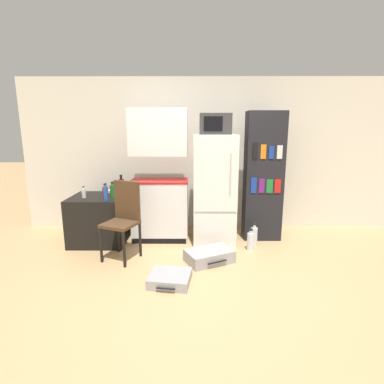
{
  "coord_description": "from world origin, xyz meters",
  "views": [
    {
      "loc": [
        -0.09,
        -3.16,
        1.73
      ],
      "look_at": [
        -0.11,
        0.85,
        0.87
      ],
      "focal_mm": 28.0,
      "sensor_mm": 36.0,
      "label": 1
    }
  ],
  "objects_px": {
    "kitchen_hutch": "(160,181)",
    "bookshelf": "(263,177)",
    "bottle_ketchup_red": "(105,191)",
    "water_bottle_middle": "(250,241)",
    "water_bottle_front": "(254,236)",
    "chair": "(124,214)",
    "side_table": "(100,219)",
    "refrigerator": "(214,189)",
    "bottle_wine_dark": "(121,186)",
    "bottle_clear_short": "(84,193)",
    "microwave": "(215,124)",
    "suitcase_small_flat": "(209,256)",
    "bottle_green_tall": "(113,191)",
    "bowl": "(110,191)",
    "suitcase_large_flat": "(170,278)",
    "bottle_blue_soda": "(106,194)"
  },
  "relations": [
    {
      "from": "microwave",
      "to": "bowl",
      "type": "relative_size",
      "value": 3.13
    },
    {
      "from": "bottle_green_tall",
      "to": "kitchen_hutch",
      "type": "bearing_deg",
      "value": 21.73
    },
    {
      "from": "kitchen_hutch",
      "to": "bottle_wine_dark",
      "type": "distance_m",
      "value": 0.59
    },
    {
      "from": "bookshelf",
      "to": "bottle_wine_dark",
      "type": "height_order",
      "value": "bookshelf"
    },
    {
      "from": "water_bottle_front",
      "to": "bottle_ketchup_red",
      "type": "bearing_deg",
      "value": 175.39
    },
    {
      "from": "bottle_ketchup_red",
      "to": "water_bottle_front",
      "type": "distance_m",
      "value": 2.35
    },
    {
      "from": "chair",
      "to": "suitcase_large_flat",
      "type": "height_order",
      "value": "chair"
    },
    {
      "from": "water_bottle_front",
      "to": "chair",
      "type": "bearing_deg",
      "value": -167.04
    },
    {
      "from": "microwave",
      "to": "bottle_blue_soda",
      "type": "distance_m",
      "value": 1.85
    },
    {
      "from": "bottle_clear_short",
      "to": "refrigerator",
      "type": "bearing_deg",
      "value": 4.44
    },
    {
      "from": "side_table",
      "to": "refrigerator",
      "type": "relative_size",
      "value": 0.5
    },
    {
      "from": "bottle_ketchup_red",
      "to": "water_bottle_middle",
      "type": "relative_size",
      "value": 0.55
    },
    {
      "from": "bookshelf",
      "to": "water_bottle_front",
      "type": "relative_size",
      "value": 5.74
    },
    {
      "from": "microwave",
      "to": "bottle_ketchup_red",
      "type": "distance_m",
      "value": 1.93
    },
    {
      "from": "bowl",
      "to": "chair",
      "type": "xyz_separation_m",
      "value": [
        0.41,
        -0.84,
        -0.13
      ]
    },
    {
      "from": "kitchen_hutch",
      "to": "water_bottle_front",
      "type": "relative_size",
      "value": 5.84
    },
    {
      "from": "bottle_clear_short",
      "to": "kitchen_hutch",
      "type": "bearing_deg",
      "value": 12.24
    },
    {
      "from": "side_table",
      "to": "chair",
      "type": "height_order",
      "value": "chair"
    },
    {
      "from": "suitcase_large_flat",
      "to": "bottle_blue_soda",
      "type": "bearing_deg",
      "value": 142.67
    },
    {
      "from": "side_table",
      "to": "bottle_ketchup_red",
      "type": "height_order",
      "value": "bottle_ketchup_red"
    },
    {
      "from": "bottle_blue_soda",
      "to": "suitcase_small_flat",
      "type": "bearing_deg",
      "value": -16.45
    },
    {
      "from": "bottle_clear_short",
      "to": "suitcase_large_flat",
      "type": "distance_m",
      "value": 1.94
    },
    {
      "from": "refrigerator",
      "to": "bottle_blue_soda",
      "type": "distance_m",
      "value": 1.59
    },
    {
      "from": "bottle_wine_dark",
      "to": "water_bottle_front",
      "type": "relative_size",
      "value": 0.91
    },
    {
      "from": "microwave",
      "to": "bottle_clear_short",
      "type": "distance_m",
      "value": 2.17
    },
    {
      "from": "side_table",
      "to": "bottle_green_tall",
      "type": "bearing_deg",
      "value": -26.08
    },
    {
      "from": "bookshelf",
      "to": "bottle_clear_short",
      "type": "relative_size",
      "value": 11.55
    },
    {
      "from": "bottle_ketchup_red",
      "to": "bowl",
      "type": "xyz_separation_m",
      "value": [
        0.0,
        0.24,
        -0.06
      ]
    },
    {
      "from": "kitchen_hutch",
      "to": "refrigerator",
      "type": "xyz_separation_m",
      "value": [
        0.84,
        -0.09,
        -0.11
      ]
    },
    {
      "from": "water_bottle_middle",
      "to": "bottle_green_tall",
      "type": "bearing_deg",
      "value": 174.27
    },
    {
      "from": "water_bottle_front",
      "to": "bookshelf",
      "type": "bearing_deg",
      "value": 62.61
    },
    {
      "from": "suitcase_large_flat",
      "to": "chair",
      "type": "bearing_deg",
      "value": 140.7
    },
    {
      "from": "microwave",
      "to": "bottle_green_tall",
      "type": "xyz_separation_m",
      "value": [
        -1.49,
        -0.17,
        -0.96
      ]
    },
    {
      "from": "water_bottle_front",
      "to": "bottle_wine_dark",
      "type": "bearing_deg",
      "value": 173.34
    },
    {
      "from": "side_table",
      "to": "water_bottle_front",
      "type": "height_order",
      "value": "side_table"
    },
    {
      "from": "microwave",
      "to": "suitcase_large_flat",
      "type": "bearing_deg",
      "value": -113.53
    },
    {
      "from": "refrigerator",
      "to": "water_bottle_front",
      "type": "distance_m",
      "value": 0.92
    },
    {
      "from": "microwave",
      "to": "suitcase_large_flat",
      "type": "relative_size",
      "value": 0.89
    },
    {
      "from": "refrigerator",
      "to": "bottle_clear_short",
      "type": "height_order",
      "value": "refrigerator"
    },
    {
      "from": "bookshelf",
      "to": "water_bottle_middle",
      "type": "bearing_deg",
      "value": -116.59
    },
    {
      "from": "bottle_blue_soda",
      "to": "water_bottle_front",
      "type": "bearing_deg",
      "value": 4.22
    },
    {
      "from": "suitcase_small_flat",
      "to": "bottle_green_tall",
      "type": "bearing_deg",
      "value": 131.03
    },
    {
      "from": "kitchen_hutch",
      "to": "bookshelf",
      "type": "relative_size",
      "value": 1.02
    },
    {
      "from": "microwave",
      "to": "water_bottle_front",
      "type": "distance_m",
      "value": 1.76
    },
    {
      "from": "refrigerator",
      "to": "bottle_green_tall",
      "type": "bearing_deg",
      "value": -173.3
    },
    {
      "from": "bottle_blue_soda",
      "to": "bottle_clear_short",
      "type": "bearing_deg",
      "value": 153.24
    },
    {
      "from": "bottle_wine_dark",
      "to": "water_bottle_middle",
      "type": "height_order",
      "value": "bottle_wine_dark"
    },
    {
      "from": "bowl",
      "to": "suitcase_small_flat",
      "type": "bearing_deg",
      "value": -32.95
    },
    {
      "from": "side_table",
      "to": "bottle_green_tall",
      "type": "height_order",
      "value": "bottle_green_tall"
    },
    {
      "from": "side_table",
      "to": "bowl",
      "type": "bearing_deg",
      "value": 70.13
    }
  ]
}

